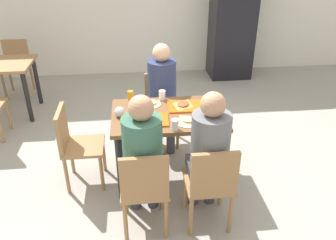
# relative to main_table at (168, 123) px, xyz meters

# --- Properties ---
(ground_plane) EXTENTS (10.00, 10.00, 0.02)m
(ground_plane) POSITION_rel_main_table_xyz_m (0.00, 0.00, -0.66)
(ground_plane) COLOR #9E998E
(main_table) EXTENTS (1.10, 0.75, 0.76)m
(main_table) POSITION_rel_main_table_xyz_m (0.00, 0.00, 0.00)
(main_table) COLOR brown
(main_table) RESTS_ON ground_plane
(chair_near_left) EXTENTS (0.40, 0.40, 0.85)m
(chair_near_left) POSITION_rel_main_table_xyz_m (-0.27, -0.76, -0.15)
(chair_near_left) COLOR #9E7247
(chair_near_left) RESTS_ON ground_plane
(chair_near_right) EXTENTS (0.40, 0.40, 0.85)m
(chair_near_right) POSITION_rel_main_table_xyz_m (0.27, -0.76, -0.15)
(chair_near_right) COLOR #9E7247
(chair_near_right) RESTS_ON ground_plane
(chair_far_side) EXTENTS (0.40, 0.40, 0.85)m
(chair_far_side) POSITION_rel_main_table_xyz_m (0.00, 0.76, -0.15)
(chair_far_side) COLOR #9E7247
(chair_far_side) RESTS_ON ground_plane
(chair_left_end) EXTENTS (0.40, 0.40, 0.85)m
(chair_left_end) POSITION_rel_main_table_xyz_m (-0.93, 0.00, -0.15)
(chair_left_end) COLOR #9E7247
(chair_left_end) RESTS_ON ground_plane
(person_in_red) EXTENTS (0.32, 0.42, 1.26)m
(person_in_red) POSITION_rel_main_table_xyz_m (-0.27, -0.62, 0.10)
(person_in_red) COLOR #383842
(person_in_red) RESTS_ON ground_plane
(person_in_brown_jacket) EXTENTS (0.32, 0.42, 1.26)m
(person_in_brown_jacket) POSITION_rel_main_table_xyz_m (0.27, -0.62, 0.10)
(person_in_brown_jacket) COLOR #383842
(person_in_brown_jacket) RESTS_ON ground_plane
(person_far_side) EXTENTS (0.32, 0.42, 1.26)m
(person_far_side) POSITION_rel_main_table_xyz_m (-0.00, 0.62, 0.10)
(person_far_side) COLOR #383842
(person_far_side) RESTS_ON ground_plane
(tray_red_near) EXTENTS (0.37, 0.28, 0.02)m
(tray_red_near) POSITION_rel_main_table_xyz_m (-0.19, -0.13, 0.12)
(tray_red_near) COLOR #D85914
(tray_red_near) RESTS_ON main_table
(tray_red_far) EXTENTS (0.36, 0.27, 0.02)m
(tray_red_far) POSITION_rel_main_table_xyz_m (0.19, 0.11, 0.12)
(tray_red_far) COLOR #D85914
(tray_red_far) RESTS_ON main_table
(paper_plate_center) EXTENTS (0.22, 0.22, 0.01)m
(paper_plate_center) POSITION_rel_main_table_xyz_m (-0.16, 0.21, 0.11)
(paper_plate_center) COLOR white
(paper_plate_center) RESTS_ON main_table
(paper_plate_near_edge) EXTENTS (0.22, 0.22, 0.01)m
(paper_plate_near_edge) POSITION_rel_main_table_xyz_m (0.16, -0.21, 0.11)
(paper_plate_near_edge) COLOR white
(paper_plate_near_edge) RESTS_ON main_table
(pizza_slice_a) EXTENTS (0.14, 0.22, 0.02)m
(pizza_slice_a) POSITION_rel_main_table_xyz_m (-0.17, -0.11, 0.14)
(pizza_slice_a) COLOR #C68C47
(pizza_slice_a) RESTS_ON tray_red_near
(pizza_slice_b) EXTENTS (0.24, 0.26, 0.02)m
(pizza_slice_b) POSITION_rel_main_table_xyz_m (0.17, 0.13, 0.14)
(pizza_slice_b) COLOR #C68C47
(pizza_slice_b) RESTS_ON tray_red_far
(pizza_slice_c) EXTENTS (0.23, 0.22, 0.02)m
(pizza_slice_c) POSITION_rel_main_table_xyz_m (-0.15, 0.21, 0.13)
(pizza_slice_c) COLOR #DBAD60
(pizza_slice_c) RESTS_ON paper_plate_center
(pizza_slice_d) EXTENTS (0.24, 0.24, 0.02)m
(pizza_slice_d) POSITION_rel_main_table_xyz_m (0.17, -0.18, 0.13)
(pizza_slice_d) COLOR #DBAD60
(pizza_slice_d) RESTS_ON paper_plate_near_edge
(plastic_cup_a) EXTENTS (0.07, 0.07, 0.10)m
(plastic_cup_a) POSITION_rel_main_table_xyz_m (-0.03, 0.32, 0.16)
(plastic_cup_a) COLOR white
(plastic_cup_a) RESTS_ON main_table
(plastic_cup_b) EXTENTS (0.07, 0.07, 0.10)m
(plastic_cup_b) POSITION_rel_main_table_xyz_m (0.03, -0.32, 0.16)
(plastic_cup_b) COLOR white
(plastic_cup_b) RESTS_ON main_table
(soda_can) EXTENTS (0.07, 0.07, 0.12)m
(soda_can) POSITION_rel_main_table_xyz_m (0.47, 0.02, 0.17)
(soda_can) COLOR #B7BCC6
(soda_can) RESTS_ON main_table
(condiment_bottle) EXTENTS (0.06, 0.06, 0.16)m
(condiment_bottle) POSITION_rel_main_table_xyz_m (-0.36, 0.21, 0.19)
(condiment_bottle) COLOR orange
(condiment_bottle) RESTS_ON main_table
(foil_bundle) EXTENTS (0.10, 0.10, 0.10)m
(foil_bundle) POSITION_rel_main_table_xyz_m (-0.47, -0.02, 0.16)
(foil_bundle) COLOR silver
(foil_bundle) RESTS_ON main_table
(drink_fridge) EXTENTS (0.70, 0.60, 1.90)m
(drink_fridge) POSITION_rel_main_table_xyz_m (1.41, 2.85, 0.30)
(drink_fridge) COLOR black
(drink_fridge) RESTS_ON ground_plane
(background_chair_far) EXTENTS (0.40, 0.40, 0.85)m
(background_chair_far) POSITION_rel_main_table_xyz_m (-2.14, 2.43, -0.15)
(background_chair_far) COLOR #9E7247
(background_chair_far) RESTS_ON ground_plane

